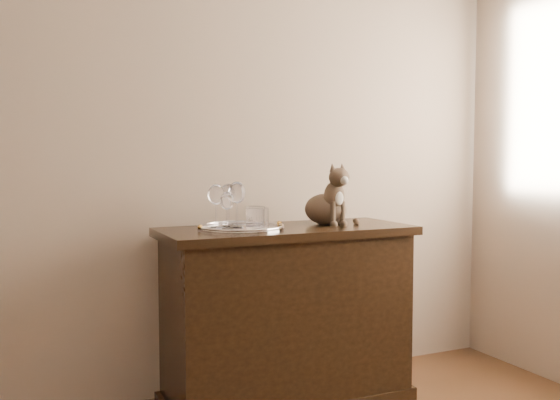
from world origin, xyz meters
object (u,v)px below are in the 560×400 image
(wine_glass_a, at_px, (216,206))
(tumbler_c, at_px, (261,217))
(wine_glass_c, at_px, (227,211))
(sideboard, at_px, (287,315))
(wine_glass_b, at_px, (228,205))
(wine_glass_d, at_px, (237,205))
(cat, at_px, (326,194))
(tray, at_px, (241,228))
(tumbler_a, at_px, (255,217))

(wine_glass_a, xyz_separation_m, tumbler_c, (0.21, -0.02, -0.06))
(wine_glass_c, bearing_deg, sideboard, 4.61)
(wine_glass_b, distance_m, wine_glass_d, 0.06)
(wine_glass_c, xyz_separation_m, cat, (0.53, 0.06, 0.06))
(tray, height_order, tumbler_c, tumbler_c)
(wine_glass_c, bearing_deg, tumbler_a, -2.43)
(wine_glass_a, xyz_separation_m, wine_glass_c, (0.03, -0.08, -0.02))
(wine_glass_d, height_order, tumbler_c, wine_glass_d)
(wine_glass_d, bearing_deg, tray, -8.36)
(wine_glass_d, bearing_deg, tumbler_a, -35.99)
(sideboard, bearing_deg, tray, 175.62)
(sideboard, height_order, wine_glass_d, wine_glass_d)
(tray, distance_m, wine_glass_c, 0.13)
(tumbler_a, height_order, cat, cat)
(wine_glass_a, height_order, wine_glass_d, wine_glass_d)
(tumbler_a, height_order, tumbler_c, tumbler_a)
(tray, distance_m, cat, 0.48)
(sideboard, distance_m, tray, 0.49)
(sideboard, height_order, wine_glass_b, wine_glass_b)
(wine_glass_b, xyz_separation_m, wine_glass_d, (0.02, -0.06, 0.01))
(tumbler_a, bearing_deg, sideboard, 9.88)
(wine_glass_d, distance_m, tumbler_c, 0.14)
(wine_glass_b, height_order, cat, cat)
(tumbler_c, xyz_separation_m, cat, (0.35, 0.00, 0.10))
(wine_glass_c, height_order, tumbler_a, wine_glass_c)
(tumbler_c, bearing_deg, cat, 0.31)
(sideboard, xyz_separation_m, wine_glass_c, (-0.31, -0.02, 0.52))
(wine_glass_c, relative_size, tumbler_c, 1.99)
(tray, xyz_separation_m, tumbler_a, (0.05, -0.05, 0.05))
(wine_glass_c, distance_m, tumbler_c, 0.20)
(tray, bearing_deg, wine_glass_a, 161.90)
(sideboard, bearing_deg, tumbler_a, -170.12)
(tumbler_a, relative_size, tumbler_c, 1.17)
(sideboard, xyz_separation_m, wine_glass_d, (-0.24, 0.02, 0.54))
(tumbler_a, bearing_deg, tumbler_c, 49.31)
(tumbler_c, bearing_deg, wine_glass_c, -163.30)
(wine_glass_b, bearing_deg, wine_glass_d, -72.34)
(tray, relative_size, wine_glass_b, 2.00)
(sideboard, height_order, wine_glass_c, wine_glass_c)
(wine_glass_b, distance_m, cat, 0.49)
(wine_glass_a, distance_m, wine_glass_c, 0.08)
(wine_glass_b, relative_size, wine_glass_c, 1.20)
(wine_glass_c, height_order, tumbler_c, wine_glass_c)
(wine_glass_b, height_order, wine_glass_c, wine_glass_b)
(tumbler_a, xyz_separation_m, tumbler_c, (0.05, 0.06, -0.01))
(wine_glass_d, bearing_deg, sideboard, -4.68)
(wine_glass_a, bearing_deg, tumbler_a, -27.60)
(sideboard, relative_size, wine_glass_c, 7.16)
(tray, height_order, wine_glass_a, wine_glass_a)
(tumbler_c, bearing_deg, wine_glass_b, 160.75)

